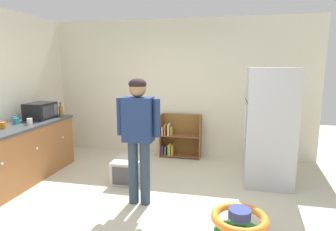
{
  "coord_description": "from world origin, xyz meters",
  "views": [
    {
      "loc": [
        0.95,
        -3.26,
        1.82
      ],
      "look_at": [
        0.15,
        0.41,
        1.14
      ],
      "focal_mm": 30.32,
      "sensor_mm": 36.0,
      "label": 1
    }
  ],
  "objects": [
    {
      "name": "blue_cup",
      "position": [
        -2.42,
        0.6,
        0.95
      ],
      "size": [
        0.08,
        0.08,
        0.09
      ],
      "primitive_type": "cylinder",
      "color": "blue",
      "rests_on": "kitchen_counter"
    },
    {
      "name": "baby_walker",
      "position": [
        1.1,
        -0.41,
        0.16
      ],
      "size": [
        0.6,
        0.6,
        0.32
      ],
      "color": "#27914A",
      "rests_on": "ground"
    },
    {
      "name": "orange_cup",
      "position": [
        -2.25,
        0.17,
        0.95
      ],
      "size": [
        0.08,
        0.08,
        0.09
      ],
      "primitive_type": "cylinder",
      "color": "orange",
      "rests_on": "kitchen_counter"
    },
    {
      "name": "bookshelf",
      "position": [
        -0.02,
        2.15,
        0.36
      ],
      "size": [
        0.8,
        0.28,
        0.85
      ],
      "color": "brown",
      "rests_on": "ground"
    },
    {
      "name": "pet_carrier",
      "position": [
        -0.56,
        0.77,
        0.18
      ],
      "size": [
        0.42,
        0.55,
        0.36
      ],
      "color": "beige",
      "rests_on": "ground"
    },
    {
      "name": "microwave",
      "position": [
        -2.2,
        0.96,
        1.04
      ],
      "size": [
        0.37,
        0.48,
        0.28
      ],
      "color": "black",
      "rests_on": "kitchen_counter"
    },
    {
      "name": "refrigerator",
      "position": [
        1.56,
        1.14,
        0.89
      ],
      "size": [
        0.73,
        0.68,
        1.78
      ],
      "color": "#B7BABF",
      "rests_on": "ground"
    },
    {
      "name": "amber_bottle",
      "position": [
        -2.03,
        1.29,
        1.0
      ],
      "size": [
        0.07,
        0.07,
        0.25
      ],
      "color": "#9E661E",
      "rests_on": "kitchen_counter"
    },
    {
      "name": "ground_plane",
      "position": [
        0.0,
        0.0,
        0.0
      ],
      "size": [
        12.0,
        12.0,
        0.0
      ],
      "primitive_type": "plane",
      "color": "beige",
      "rests_on": "ground"
    },
    {
      "name": "kitchen_counter",
      "position": [
        -2.2,
        0.38,
        0.45
      ],
      "size": [
        0.65,
        2.11,
        0.9
      ],
      "color": "#A26638",
      "rests_on": "ground"
    },
    {
      "name": "left_side_wall",
      "position": [
        -2.63,
        0.8,
        1.35
      ],
      "size": [
        0.06,
        2.99,
        2.7
      ],
      "primitive_type": "cube",
      "color": "silver",
      "rests_on": "ground"
    },
    {
      "name": "white_cup",
      "position": [
        -2.08,
        0.51,
        0.95
      ],
      "size": [
        0.08,
        0.08,
        0.09
      ],
      "primitive_type": "cylinder",
      "color": "white",
      "rests_on": "kitchen_counter"
    },
    {
      "name": "standing_person",
      "position": [
        -0.17,
        0.1,
        1.0
      ],
      "size": [
        0.57,
        0.22,
        1.65
      ],
      "color": "#2C3C4D",
      "rests_on": "ground"
    },
    {
      "name": "teal_cup",
      "position": [
        -2.31,
        0.49,
        0.95
      ],
      "size": [
        0.08,
        0.08,
        0.09
      ],
      "primitive_type": "cylinder",
      "color": "teal",
      "rests_on": "kitchen_counter"
    },
    {
      "name": "back_wall",
      "position": [
        0.0,
        2.33,
        1.35
      ],
      "size": [
        5.2,
        0.06,
        2.7
      ],
      "primitive_type": "cube",
      "color": "beige",
      "rests_on": "ground"
    }
  ]
}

